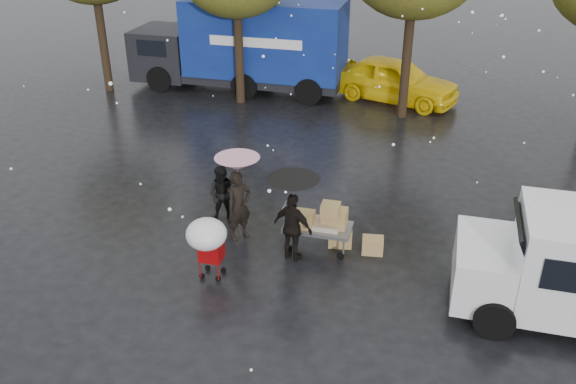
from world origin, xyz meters
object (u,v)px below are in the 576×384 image
(person_black, at_px, (293,227))
(yellow_taxi, at_px, (395,80))
(person_pink, at_px, (239,206))
(vendor_cart, at_px, (322,221))
(shopping_cart, at_px, (207,237))
(blue_truck, at_px, (245,45))

(person_black, distance_m, yellow_taxi, 11.36)
(person_pink, distance_m, vendor_cart, 1.94)
(shopping_cart, xyz_separation_m, blue_truck, (-3.37, 12.47, 0.69))
(blue_truck, relative_size, yellow_taxi, 1.74)
(person_black, relative_size, blue_truck, 0.19)
(vendor_cart, distance_m, yellow_taxi, 10.76)
(person_pink, xyz_separation_m, vendor_cart, (1.94, 0.02, -0.12))
(vendor_cart, bearing_deg, shopping_cart, -137.98)
(person_black, distance_m, shopping_cart, 1.94)
(shopping_cart, bearing_deg, vendor_cart, 42.02)
(person_black, height_order, yellow_taxi, yellow_taxi)
(shopping_cart, relative_size, blue_truck, 0.18)
(vendor_cart, relative_size, blue_truck, 0.18)
(person_pink, xyz_separation_m, blue_truck, (-3.43, 10.69, 0.91))
(person_pink, bearing_deg, vendor_cart, -51.93)
(shopping_cart, distance_m, blue_truck, 12.93)
(person_pink, height_order, blue_truck, blue_truck)
(vendor_cart, height_order, shopping_cart, shopping_cart)
(person_black, distance_m, blue_truck, 12.27)
(person_pink, relative_size, yellow_taxi, 0.36)
(person_pink, bearing_deg, shopping_cart, -144.52)
(person_pink, bearing_deg, blue_truck, 55.23)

